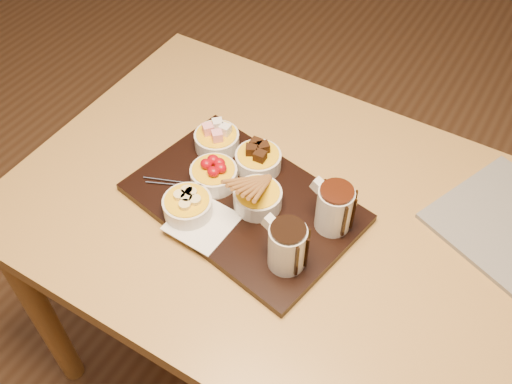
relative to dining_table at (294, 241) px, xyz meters
The scene contains 12 objects.
ground 0.65m from the dining_table, ahead, with size 5.00×5.00×0.00m, color brown.
dining_table is the anchor object (origin of this frame).
serving_board 0.16m from the dining_table, 160.01° to the right, with size 0.46×0.30×0.02m, color black.
napkin 0.23m from the dining_table, 137.25° to the right, with size 0.12×0.12×0.00m, color white.
bowl_marshmallows 0.28m from the dining_table, 165.11° to the left, with size 0.10×0.10×0.04m, color silver.
bowl_cake 0.20m from the dining_table, 155.73° to the left, with size 0.10×0.10×0.04m, color silver.
bowl_strawberries 0.23m from the dining_table, behind, with size 0.10×0.10×0.04m, color silver.
bowl_biscotti 0.16m from the dining_table, 155.24° to the right, with size 0.10×0.10×0.04m, color silver.
bowl_bananas 0.26m from the dining_table, 145.59° to the right, with size 0.10×0.10×0.04m, color silver.
pitcher_dark_chocolate 0.21m from the dining_table, 70.43° to the right, with size 0.07×0.07×0.10m, color silver.
pitcher_milk_chocolate 0.18m from the dining_table, ahead, with size 0.07×0.07×0.10m, color silver.
fondue_skewers 0.24m from the dining_table, 165.67° to the right, with size 0.26×0.03×0.01m, color silver, non-canonical shape.
Camera 1 is at (0.31, -0.68, 1.67)m, focal length 40.00 mm.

